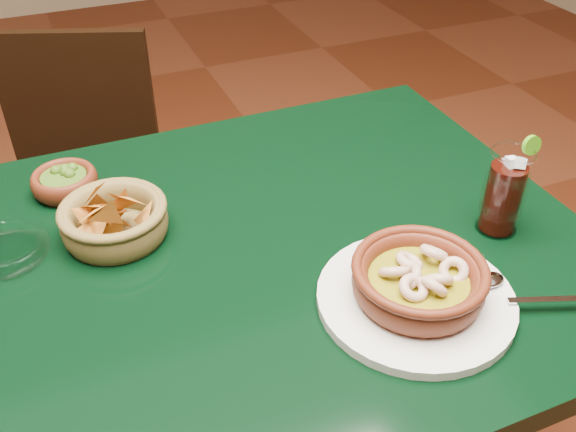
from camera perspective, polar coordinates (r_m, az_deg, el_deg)
name	(u,v)px	position (r m, az deg, el deg)	size (l,w,h in m)	color
dining_table	(200,312)	(1.01, -7.87, -8.47)	(1.20, 0.80, 0.75)	black
dining_chair	(84,194)	(1.67, -17.71, 1.90)	(0.49, 0.49, 0.83)	black
shrimp_plate	(418,285)	(0.87, 11.50, -6.03)	(0.34, 0.27, 0.08)	silver
chip_basket	(114,220)	(1.00, -15.20, -0.34)	(0.19, 0.19, 0.12)	brown
guacamole_ramekin	(65,181)	(1.13, -19.24, 2.95)	(0.13, 0.13, 0.04)	#4C1B0D
cola_drink	(504,192)	(1.01, 18.65, 2.01)	(0.14, 0.14, 0.16)	white
glass_ashtray	(5,249)	(1.02, -23.84, -2.69)	(0.14, 0.14, 0.03)	white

